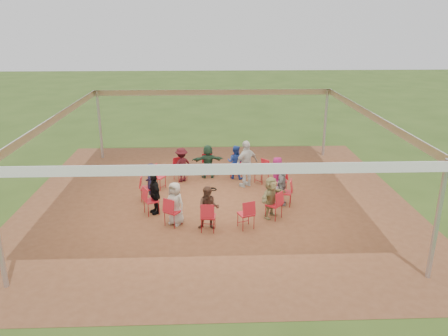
{
  "coord_description": "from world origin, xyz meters",
  "views": [
    {
      "loc": [
        -0.27,
        -13.92,
        5.91
      ],
      "look_at": [
        0.28,
        0.3,
        1.04
      ],
      "focal_mm": 35.0,
      "sensor_mm": 36.0,
      "label": 1
    }
  ],
  "objects_px": {
    "chair_1": "(280,181)",
    "person_seated_1": "(277,175)",
    "person_seated_2": "(235,162)",
    "person_seated_4": "(182,165)",
    "cable_coil": "(213,189)",
    "chair_12": "(274,205)",
    "chair_10": "(208,217)",
    "person_seated_0": "(282,186)",
    "chair_9": "(173,212)",
    "person_seated_8": "(209,208)",
    "chair_2": "(262,172)",
    "chair_5": "(180,169)",
    "person_seated_9": "(271,197)",
    "chair_11": "(246,214)",
    "chair_8": "(151,201)",
    "laptop": "(277,187)",
    "person_seated_5": "(150,182)",
    "chair_7": "(147,188)",
    "standing_person": "(246,164)",
    "chair_6": "(158,177)",
    "chair_3": "(236,166)",
    "chair_4": "(208,166)",
    "person_seated_7": "(175,203)",
    "person_seated_6": "(154,194)",
    "chair_0": "(285,193)",
    "person_seated_3": "(208,161)"
  },
  "relations": [
    {
      "from": "chair_5",
      "to": "chair_8",
      "type": "height_order",
      "value": "same"
    },
    {
      "from": "laptop",
      "to": "person_seated_1",
      "type": "bearing_deg",
      "value": 5.3
    },
    {
      "from": "standing_person",
      "to": "person_seated_0",
      "type": "bearing_deg",
      "value": 84.44
    },
    {
      "from": "person_seated_7",
      "to": "standing_person",
      "type": "bearing_deg",
      "value": 86.31
    },
    {
      "from": "chair_4",
      "to": "chair_10",
      "type": "xyz_separation_m",
      "value": [
        0.0,
        -4.67,
        0.0
      ]
    },
    {
      "from": "person_seated_2",
      "to": "chair_9",
      "type": "bearing_deg",
      "value": 82.89
    },
    {
      "from": "chair_2",
      "to": "chair_11",
      "type": "distance_m",
      "value": 3.87
    },
    {
      "from": "person_seated_2",
      "to": "person_seated_4",
      "type": "bearing_deg",
      "value": 27.69
    },
    {
      "from": "chair_1",
      "to": "chair_8",
      "type": "xyz_separation_m",
      "value": [
        -4.37,
        -1.66,
        0.0
      ]
    },
    {
      "from": "chair_10",
      "to": "cable_coil",
      "type": "xyz_separation_m",
      "value": [
        0.17,
        3.24,
        -0.43
      ]
    },
    {
      "from": "chair_9",
      "to": "person_seated_4",
      "type": "height_order",
      "value": "person_seated_4"
    },
    {
      "from": "chair_9",
      "to": "person_seated_8",
      "type": "height_order",
      "value": "person_seated_8"
    },
    {
      "from": "person_seated_4",
      "to": "person_seated_5",
      "type": "xyz_separation_m",
      "value": [
        -0.96,
        -1.84,
        0.0
      ]
    },
    {
      "from": "chair_3",
      "to": "chair_8",
      "type": "xyz_separation_m",
      "value": [
        -2.92,
        -3.29,
        0.0
      ]
    },
    {
      "from": "chair_3",
      "to": "person_seated_7",
      "type": "relative_size",
      "value": 0.68
    },
    {
      "from": "chair_9",
      "to": "person_seated_3",
      "type": "xyz_separation_m",
      "value": [
        1.07,
        4.15,
        0.22
      ]
    },
    {
      "from": "chair_10",
      "to": "chair_1",
      "type": "bearing_deg",
      "value": 55.38
    },
    {
      "from": "chair_12",
      "to": "standing_person",
      "type": "xyz_separation_m",
      "value": [
        -0.62,
        2.77,
        0.43
      ]
    },
    {
      "from": "chair_9",
      "to": "person_seated_0",
      "type": "relative_size",
      "value": 0.68
    },
    {
      "from": "chair_1",
      "to": "chair_10",
      "type": "bearing_deg",
      "value": 124.62
    },
    {
      "from": "chair_5",
      "to": "person_seated_2",
      "type": "distance_m",
      "value": 2.14
    },
    {
      "from": "chair_6",
      "to": "person_seated_5",
      "type": "distance_m",
      "value": 1.12
    },
    {
      "from": "chair_4",
      "to": "chair_6",
      "type": "xyz_separation_m",
      "value": [
        -1.8,
        -1.24,
        0.0
      ]
    },
    {
      "from": "chair_10",
      "to": "person_seated_1",
      "type": "distance_m",
      "value": 3.78
    },
    {
      "from": "chair_5",
      "to": "chair_3",
      "type": "bearing_deg",
      "value": 152.31
    },
    {
      "from": "chair_5",
      "to": "person_seated_5",
      "type": "bearing_deg",
      "value": 30.55
    },
    {
      "from": "chair_2",
      "to": "chair_6",
      "type": "relative_size",
      "value": 1.0
    },
    {
      "from": "chair_12",
      "to": "chair_10",
      "type": "bearing_deg",
      "value": 152.31
    },
    {
      "from": "chair_3",
      "to": "chair_4",
      "type": "distance_m",
      "value": 1.13
    },
    {
      "from": "chair_2",
      "to": "chair_9",
      "type": "relative_size",
      "value": 1.0
    },
    {
      "from": "chair_1",
      "to": "person_seated_1",
      "type": "bearing_deg",
      "value": 90.0
    },
    {
      "from": "chair_5",
      "to": "chair_6",
      "type": "relative_size",
      "value": 1.0
    },
    {
      "from": "chair_3",
      "to": "person_seated_2",
      "type": "relative_size",
      "value": 0.68
    },
    {
      "from": "chair_7",
      "to": "person_seated_1",
      "type": "distance_m",
      "value": 4.56
    },
    {
      "from": "chair_10",
      "to": "person_seated_0",
      "type": "distance_m",
      "value": 3.05
    },
    {
      "from": "person_seated_1",
      "to": "cable_coil",
      "type": "xyz_separation_m",
      "value": [
        -2.28,
        0.37,
        -0.65
      ]
    },
    {
      "from": "person_seated_7",
      "to": "standing_person",
      "type": "relative_size",
      "value": 0.76
    },
    {
      "from": "chair_0",
      "to": "chair_9",
      "type": "height_order",
      "value": "same"
    },
    {
      "from": "chair_0",
      "to": "laptop",
      "type": "distance_m",
      "value": 0.33
    },
    {
      "from": "chair_5",
      "to": "chair_10",
      "type": "distance_m",
      "value": 4.4
    },
    {
      "from": "person_seated_5",
      "to": "chair_11",
      "type": "bearing_deg",
      "value": 54.35
    },
    {
      "from": "chair_10",
      "to": "laptop",
      "type": "xyz_separation_m",
      "value": [
        2.3,
        1.84,
        0.18
      ]
    },
    {
      "from": "chair_5",
      "to": "person_seated_9",
      "type": "distance_m",
      "value": 4.56
    },
    {
      "from": "chair_4",
      "to": "person_seated_1",
      "type": "height_order",
      "value": "person_seated_1"
    },
    {
      "from": "chair_10",
      "to": "person_seated_2",
      "type": "distance_m",
      "value": 4.56
    },
    {
      "from": "chair_7",
      "to": "chair_8",
      "type": "distance_m",
      "value": 1.13
    },
    {
      "from": "chair_1",
      "to": "person_seated_5",
      "type": "bearing_deg",
      "value": 83.26
    },
    {
      "from": "cable_coil",
      "to": "chair_12",
      "type": "bearing_deg",
      "value": -52.82
    },
    {
      "from": "person_seated_5",
      "to": "person_seated_6",
      "type": "height_order",
      "value": "same"
    },
    {
      "from": "person_seated_5",
      "to": "chair_1",
      "type": "bearing_deg",
      "value": 97.11
    }
  ]
}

